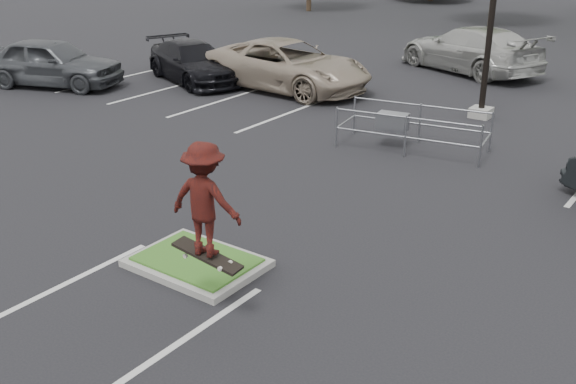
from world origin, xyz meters
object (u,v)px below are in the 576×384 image
Objects in this scene: cart_corral at (397,122)px; car_far_silver at (473,50)px; car_l_grey at (51,62)px; skateboarder at (205,200)px; car_l_black at (192,61)px; car_l_tan at (287,65)px.

cart_corral is 0.65× the size of car_far_silver.
car_l_grey is at bearing -23.31° from car_far_silver.
cart_corral is 9.13m from skateboarder.
car_l_tan is at bearing -53.11° from car_l_black.
car_l_grey is 15.77m from car_far_silver.
car_far_silver reaches higher than car_l_black.
car_l_grey is (-14.70, 8.00, -1.03)m from skateboarder.
skateboarder is 14.66m from car_l_tan.
car_l_tan is at bearing -10.28° from car_far_silver.
car_l_black is at bearing -23.82° from car_far_silver.
car_l_grey is at bearing 174.38° from cart_corral.
car_l_grey is at bearing 157.40° from car_l_black.
car_l_black is at bearing 107.16° from car_l_tan.
car_far_silver reaches higher than car_l_grey.
skateboarder reaches higher than car_l_black.
cart_corral is at bearing -82.96° from car_l_black.
car_l_tan is 3.75m from car_l_black.
car_l_tan is at bearing -78.04° from car_l_grey.
car_l_black is at bearing -56.75° from skateboarder.
car_far_silver is (-1.94, 10.07, 0.21)m from cart_corral.
car_l_grey is (-13.24, -0.93, 0.18)m from cart_corral.
skateboarder is 19.33m from car_far_silver.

